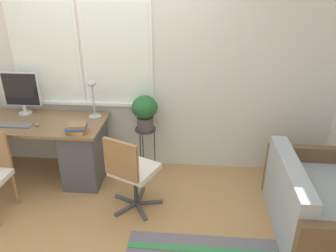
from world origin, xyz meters
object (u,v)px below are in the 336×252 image
(desk_lamp, at_px, (93,93))
(office_chair_swivel, at_px, (131,171))
(keyboard, at_px, (12,125))
(couch_loveseat, at_px, (313,208))
(mouse, at_px, (37,125))
(plant_stand, at_px, (146,134))
(book_stack, at_px, (77,128))
(monitor, at_px, (21,92))
(potted_plant, at_px, (145,110))

(desk_lamp, height_order, office_chair_swivel, desk_lamp)
(keyboard, xyz_separation_m, couch_loveseat, (3.16, -0.56, -0.47))
(mouse, xyz_separation_m, plant_stand, (1.16, 0.33, -0.23))
(keyboard, relative_size, book_stack, 1.90)
(monitor, xyz_separation_m, book_stack, (0.79, -0.44, -0.23))
(desk_lamp, bearing_deg, potted_plant, 2.29)
(mouse, bearing_deg, office_chair_swivel, -20.23)
(keyboard, height_order, mouse, mouse)
(office_chair_swivel, xyz_separation_m, couch_loveseat, (1.76, -0.17, -0.21))
(monitor, distance_m, plant_stand, 1.54)
(keyboard, distance_m, plant_stand, 1.50)
(monitor, height_order, office_chair_swivel, monitor)
(keyboard, relative_size, mouse, 7.22)
(office_chair_swivel, distance_m, plant_stand, 0.74)
(mouse, xyz_separation_m, couch_loveseat, (2.88, -0.58, -0.48))
(plant_stand, bearing_deg, couch_loveseat, -27.82)
(monitor, relative_size, mouse, 8.40)
(desk_lamp, height_order, potted_plant, desk_lamp)
(mouse, relative_size, book_stack, 0.26)
(plant_stand, xyz_separation_m, potted_plant, (-0.00, 0.00, 0.31))
(keyboard, bearing_deg, potted_plant, 13.60)
(mouse, relative_size, plant_stand, 0.10)
(desk_lamp, bearing_deg, book_stack, -100.36)
(mouse, height_order, plant_stand, mouse)
(keyboard, relative_size, desk_lamp, 0.98)
(monitor, height_order, potted_plant, monitor)
(monitor, distance_m, desk_lamp, 0.87)
(office_chair_swivel, distance_m, potted_plant, 0.82)
(desk_lamp, height_order, plant_stand, desk_lamp)
(office_chair_swivel, bearing_deg, desk_lamp, -27.89)
(mouse, distance_m, potted_plant, 1.21)
(couch_loveseat, bearing_deg, desk_lamp, 69.05)
(keyboard, xyz_separation_m, office_chair_swivel, (1.40, -0.39, -0.27))
(plant_stand, height_order, potted_plant, potted_plant)
(office_chair_swivel, bearing_deg, plant_stand, -68.57)
(desk_lamp, bearing_deg, keyboard, -159.04)
(plant_stand, bearing_deg, desk_lamp, -177.71)
(monitor, distance_m, keyboard, 0.44)
(keyboard, height_order, couch_loveseat, keyboard)
(monitor, bearing_deg, couch_loveseat, -16.01)
(desk_lamp, distance_m, couch_loveseat, 2.60)
(book_stack, xyz_separation_m, office_chair_swivel, (0.63, -0.31, -0.30))
(book_stack, bearing_deg, couch_loveseat, -11.28)
(book_stack, bearing_deg, mouse, 167.76)
(desk_lamp, relative_size, office_chair_swivel, 0.51)
(book_stack, bearing_deg, keyboard, 173.71)
(desk_lamp, bearing_deg, mouse, -151.85)
(monitor, relative_size, desk_lamp, 1.14)
(mouse, height_order, book_stack, book_stack)
(monitor, xyz_separation_m, desk_lamp, (0.87, -0.03, 0.02))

